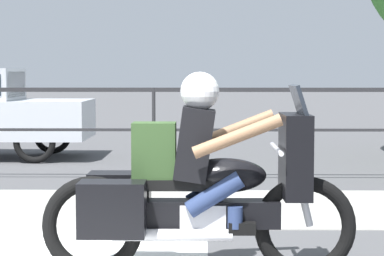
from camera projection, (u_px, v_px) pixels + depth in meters
sidewalk_band at (142, 207)px, 8.52m from camera, size 44.00×2.40×0.01m
fence_railing at (154, 108)px, 10.51m from camera, size 36.00×0.05×1.32m
motorcycle at (196, 186)px, 5.60m from camera, size 2.37×0.76×1.55m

